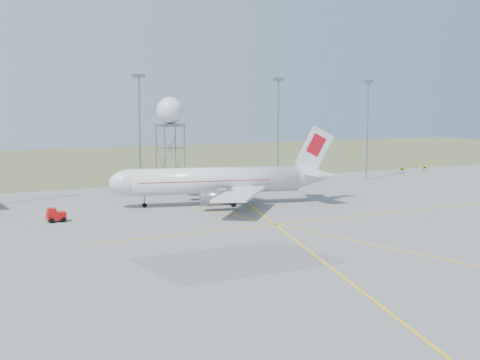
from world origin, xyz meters
TOP-DOWN VIEW (x-y plane):
  - grass_strip at (0.00, 140.00)m, footprint 400.00×120.00m
  - mast_b at (-10.00, 66.00)m, footprint 2.20×0.50m
  - mast_c at (18.00, 66.00)m, footprint 2.20×0.50m
  - mast_d at (40.00, 66.00)m, footprint 2.20×0.50m
  - taxi_sign_near at (55.60, 72.00)m, footprint 1.60×0.17m
  - taxi_sign_far at (62.60, 72.00)m, footprint 1.60×0.17m
  - airliner_main at (-3.65, 49.07)m, footprint 34.96×33.21m
  - radar_tower at (-4.83, 65.02)m, footprint 4.61×4.61m
  - baggage_tug at (-29.64, 46.10)m, footprint 2.48×2.04m

SIDE VIEW (x-z plane):
  - grass_strip at x=0.00m, z-range 0.00..0.03m
  - baggage_tug at x=-29.64m, z-range -0.22..1.63m
  - taxi_sign_near at x=55.60m, z-range 0.29..1.49m
  - taxi_sign_far at x=62.60m, z-range 0.29..1.49m
  - airliner_main at x=-3.65m, z-range -2.33..9.72m
  - radar_tower at x=-4.83m, z-range 1.02..17.72m
  - mast_b at x=-10.00m, z-range 1.82..22.32m
  - mast_c at x=18.00m, z-range 1.82..22.32m
  - mast_d at x=40.00m, z-range 1.82..22.32m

